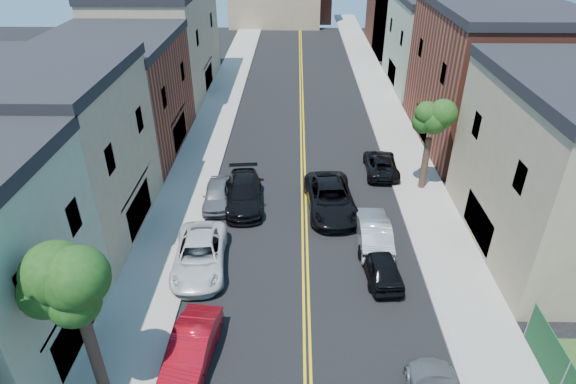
{
  "coord_description": "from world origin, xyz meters",
  "views": [
    {
      "loc": [
        -0.59,
        2.16,
        16.25
      ],
      "look_at": [
        -0.99,
        26.03,
        2.0
      ],
      "focal_mm": 29.75,
      "sensor_mm": 36.0,
      "label": 1
    }
  ],
  "objects_px": {
    "red_sedan": "(191,349)",
    "black_car_right": "(381,264)",
    "white_pickup": "(200,255)",
    "grey_car_left": "(217,195)",
    "black_suv_lane": "(331,198)",
    "black_car_left": "(244,193)",
    "silver_car_right": "(373,231)",
    "dark_car_right_far": "(381,164)"
  },
  "relations": [
    {
      "from": "red_sedan",
      "to": "black_car_right",
      "type": "relative_size",
      "value": 1.09
    },
    {
      "from": "white_pickup",
      "to": "black_car_right",
      "type": "relative_size",
      "value": 1.35
    },
    {
      "from": "red_sedan",
      "to": "grey_car_left",
      "type": "relative_size",
      "value": 1.12
    },
    {
      "from": "black_car_right",
      "to": "black_suv_lane",
      "type": "xyz_separation_m",
      "value": [
        -2.18,
        6.14,
        0.14
      ]
    },
    {
      "from": "black_car_left",
      "to": "black_suv_lane",
      "type": "distance_m",
      "value": 5.45
    },
    {
      "from": "black_car_left",
      "to": "black_car_right",
      "type": "height_order",
      "value": "black_car_left"
    },
    {
      "from": "black_car_left",
      "to": "silver_car_right",
      "type": "height_order",
      "value": "black_car_left"
    },
    {
      "from": "silver_car_right",
      "to": "grey_car_left",
      "type": "bearing_deg",
      "value": -22.06
    },
    {
      "from": "red_sedan",
      "to": "silver_car_right",
      "type": "relative_size",
      "value": 0.94
    },
    {
      "from": "grey_car_left",
      "to": "silver_car_right",
      "type": "relative_size",
      "value": 0.84
    },
    {
      "from": "grey_car_left",
      "to": "red_sedan",
      "type": "bearing_deg",
      "value": -88.98
    },
    {
      "from": "white_pickup",
      "to": "black_car_left",
      "type": "height_order",
      "value": "black_car_left"
    },
    {
      "from": "dark_car_right_far",
      "to": "black_suv_lane",
      "type": "distance_m",
      "value": 6.39
    },
    {
      "from": "red_sedan",
      "to": "dark_car_right_far",
      "type": "height_order",
      "value": "red_sedan"
    },
    {
      "from": "black_car_right",
      "to": "white_pickup",
      "type": "bearing_deg",
      "value": -8.01
    },
    {
      "from": "red_sedan",
      "to": "black_suv_lane",
      "type": "xyz_separation_m",
      "value": [
        6.38,
        11.72,
        0.1
      ]
    },
    {
      "from": "black_car_left",
      "to": "black_car_right",
      "type": "bearing_deg",
      "value": -47.06
    },
    {
      "from": "red_sedan",
      "to": "black_suv_lane",
      "type": "height_order",
      "value": "black_suv_lane"
    },
    {
      "from": "black_suv_lane",
      "to": "red_sedan",
      "type": "bearing_deg",
      "value": -123.28
    },
    {
      "from": "black_car_right",
      "to": "black_suv_lane",
      "type": "relative_size",
      "value": 0.68
    },
    {
      "from": "white_pickup",
      "to": "dark_car_right_far",
      "type": "distance_m",
      "value": 15.35
    },
    {
      "from": "black_car_right",
      "to": "red_sedan",
      "type": "bearing_deg",
      "value": 28.15
    },
    {
      "from": "black_car_right",
      "to": "silver_car_right",
      "type": "bearing_deg",
      "value": -94.95
    },
    {
      "from": "red_sedan",
      "to": "white_pickup",
      "type": "height_order",
      "value": "white_pickup"
    },
    {
      "from": "red_sedan",
      "to": "black_car_left",
      "type": "relative_size",
      "value": 0.82
    },
    {
      "from": "dark_car_right_far",
      "to": "black_car_left",
      "type": "bearing_deg",
      "value": 27.33
    },
    {
      "from": "silver_car_right",
      "to": "white_pickup",
      "type": "bearing_deg",
      "value": 14.59
    },
    {
      "from": "black_car_right",
      "to": "black_suv_lane",
      "type": "bearing_deg",
      "value": -75.38
    },
    {
      "from": "grey_car_left",
      "to": "black_car_right",
      "type": "height_order",
      "value": "black_car_right"
    },
    {
      "from": "grey_car_left",
      "to": "silver_car_right",
      "type": "xyz_separation_m",
      "value": [
        9.3,
        -3.93,
        0.1
      ]
    },
    {
      "from": "grey_car_left",
      "to": "black_car_left",
      "type": "relative_size",
      "value": 0.74
    },
    {
      "from": "black_car_left",
      "to": "dark_car_right_far",
      "type": "distance_m",
      "value": 10.33
    },
    {
      "from": "black_car_left",
      "to": "black_car_right",
      "type": "distance_m",
      "value": 10.14
    },
    {
      "from": "grey_car_left",
      "to": "black_car_right",
      "type": "relative_size",
      "value": 0.97
    },
    {
      "from": "red_sedan",
      "to": "black_suv_lane",
      "type": "bearing_deg",
      "value": 67.36
    },
    {
      "from": "grey_car_left",
      "to": "black_car_left",
      "type": "distance_m",
      "value": 1.7
    },
    {
      "from": "silver_car_right",
      "to": "black_suv_lane",
      "type": "relative_size",
      "value": 0.79
    },
    {
      "from": "grey_car_left",
      "to": "silver_car_right",
      "type": "bearing_deg",
      "value": -25.34
    },
    {
      "from": "silver_car_right",
      "to": "dark_car_right_far",
      "type": "distance_m",
      "value": 8.6
    },
    {
      "from": "grey_car_left",
      "to": "dark_car_right_far",
      "type": "distance_m",
      "value": 11.88
    },
    {
      "from": "grey_car_left",
      "to": "black_suv_lane",
      "type": "bearing_deg",
      "value": -6.97
    },
    {
      "from": "red_sedan",
      "to": "black_car_left",
      "type": "xyz_separation_m",
      "value": [
        0.96,
        12.3,
        0.05
      ]
    }
  ]
}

